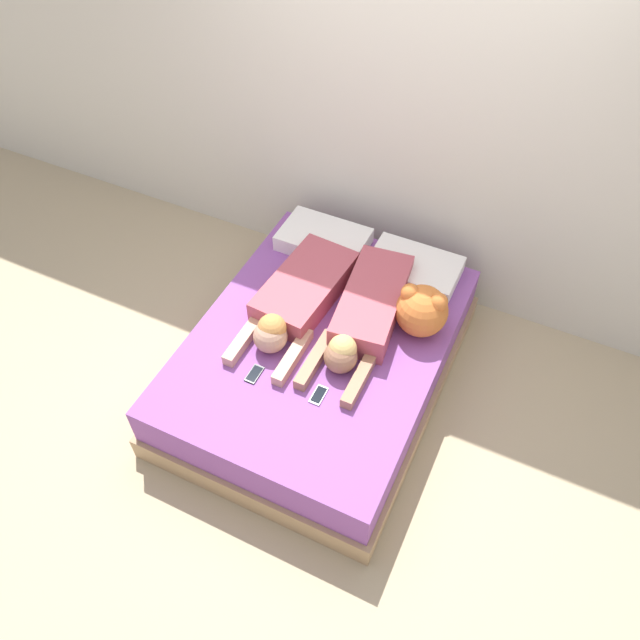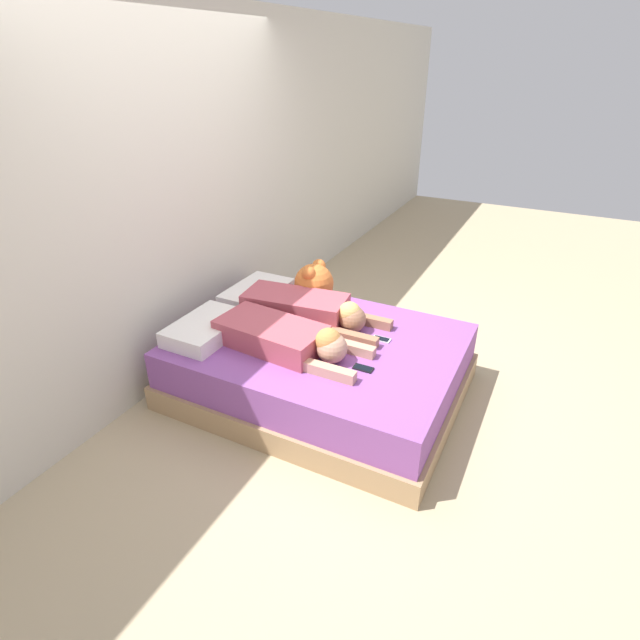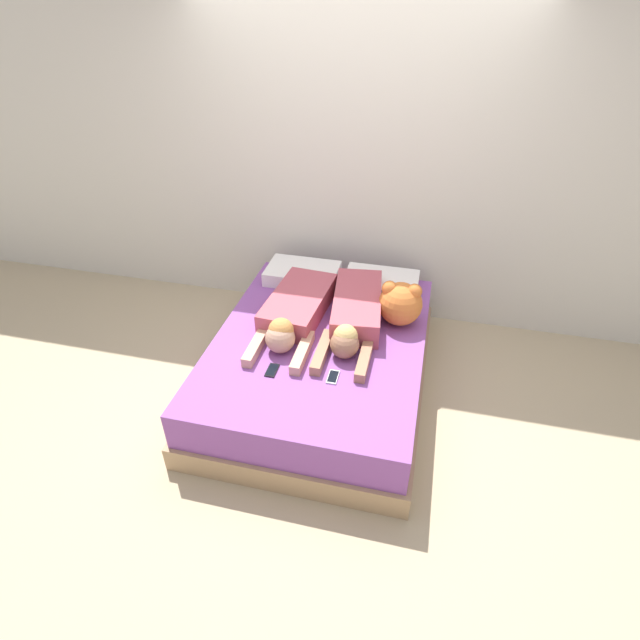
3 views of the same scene
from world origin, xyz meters
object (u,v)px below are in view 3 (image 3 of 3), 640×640
pillow_head_left (303,274)px  pillow_head_right (381,283)px  person_right (354,315)px  plush_toy (400,303)px  person_left (294,312)px  cell_phone_left (272,370)px  bed (320,362)px  cell_phone_right (333,377)px

pillow_head_left → pillow_head_right: bearing=0.0°
pillow_head_left → person_right: person_right is taller
person_right → pillow_head_left: bearing=134.4°
pillow_head_right → plush_toy: (0.19, -0.42, 0.11)m
person_left → cell_phone_left: (0.01, -0.56, -0.08)m
person_left → pillow_head_left: bearing=99.4°
bed → cell_phone_left: (-0.22, -0.42, 0.24)m
pillow_head_right → cell_phone_left: (-0.55, -1.17, -0.05)m
person_left → plush_toy: size_ratio=3.26×
pillow_head_left → person_left: (0.10, -0.61, 0.03)m
pillow_head_right → person_left: size_ratio=0.54×
person_right → cell_phone_left: (-0.42, -0.62, -0.09)m
bed → pillow_head_right: (0.33, 0.74, 0.29)m
pillow_head_left → cell_phone_left: (0.11, -1.17, -0.05)m
person_left → cell_phone_right: (0.41, -0.53, -0.08)m
bed → cell_phone_left: size_ratio=15.27×
person_right → plush_toy: 0.34m
person_left → cell_phone_left: bearing=-89.1°
bed → cell_phone_right: cell_phone_right is taller
person_right → cell_phone_right: size_ratio=8.68×
bed → cell_phone_left: 0.53m
pillow_head_right → cell_phone_left: size_ratio=4.51×
pillow_head_left → plush_toy: 0.95m
cell_phone_left → cell_phone_right: size_ratio=1.00×
person_right → cell_phone_right: (-0.03, -0.59, -0.09)m
pillow_head_right → plush_toy: 0.48m
pillow_head_right → person_left: 0.82m
pillow_head_left → cell_phone_left: size_ratio=4.51×
pillow_head_right → pillow_head_left: bearing=180.0°
bed → cell_phone_left: bearing=-117.3°
plush_toy → person_right: bearing=-158.8°
pillow_head_left → plush_toy: size_ratio=1.76×
person_left → person_right: bearing=8.0°
pillow_head_left → plush_toy: plush_toy is taller
pillow_head_right → cell_phone_right: 1.15m
person_left → cell_phone_right: bearing=-52.5°
person_left → person_right: 0.44m
cell_phone_right → bed: bearing=114.6°
cell_phone_right → pillow_head_left: bearing=114.1°
cell_phone_right → plush_toy: plush_toy is taller
pillow_head_left → plush_toy: (0.85, -0.42, 0.11)m
cell_phone_left → person_left: bearing=90.9°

